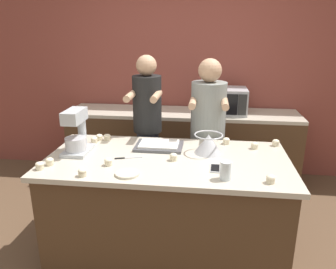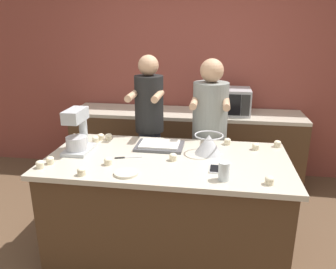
{
  "view_description": "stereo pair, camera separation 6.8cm",
  "coord_description": "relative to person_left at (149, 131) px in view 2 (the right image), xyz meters",
  "views": [
    {
      "loc": [
        0.31,
        -2.41,
        1.87
      ],
      "look_at": [
        0.0,
        0.05,
        1.06
      ],
      "focal_mm": 35.0,
      "sensor_mm": 36.0,
      "label": 1
    },
    {
      "loc": [
        0.38,
        -2.4,
        1.87
      ],
      "look_at": [
        0.0,
        0.05,
        1.06
      ],
      "focal_mm": 35.0,
      "sensor_mm": 36.0,
      "label": 2
    }
  ],
  "objects": [
    {
      "name": "island_counter",
      "position": [
        0.29,
        -0.68,
        -0.43
      ],
      "size": [
        1.93,
        0.98,
        0.88
      ],
      "color": "#4C331E",
      "rests_on": "ground_plane"
    },
    {
      "name": "cupcake_1",
      "position": [
        0.77,
        -0.29,
        0.04
      ],
      "size": [
        0.06,
        0.06,
        0.06
      ],
      "color": "beige",
      "rests_on": "island_counter"
    },
    {
      "name": "cupcake_12",
      "position": [
        1.0,
        -0.38,
        0.04
      ],
      "size": [
        0.06,
        0.06,
        0.06
      ],
      "color": "beige",
      "rests_on": "island_counter"
    },
    {
      "name": "cupcake_10",
      "position": [
        0.34,
        -0.73,
        0.04
      ],
      "size": [
        0.06,
        0.06,
        0.06
      ],
      "color": "beige",
      "rests_on": "island_counter"
    },
    {
      "name": "cupcake_6",
      "position": [
        -0.39,
        -0.33,
        0.04
      ],
      "size": [
        0.06,
        0.06,
        0.06
      ],
      "color": "beige",
      "rests_on": "island_counter"
    },
    {
      "name": "mixing_bowl",
      "position": [
        0.61,
        -0.53,
        0.09
      ],
      "size": [
        0.24,
        0.24,
        0.16
      ],
      "color": "#BCBCC1",
      "rests_on": "island_counter"
    },
    {
      "name": "microwave_oven",
      "position": [
        0.81,
        0.78,
        0.17
      ],
      "size": [
        0.47,
        0.4,
        0.3
      ],
      "color": "#B7B7BC",
      "rests_on": "back_counter"
    },
    {
      "name": "knife",
      "position": [
        -0.03,
        -0.73,
        0.01
      ],
      "size": [
        0.22,
        0.08,
        0.01
      ],
      "color": "#BCBCC1",
      "rests_on": "island_counter"
    },
    {
      "name": "small_plate",
      "position": [
        0.05,
        -1.03,
        0.02
      ],
      "size": [
        0.17,
        0.17,
        0.02
      ],
      "color": "beige",
      "rests_on": "island_counter"
    },
    {
      "name": "cupcake_3",
      "position": [
        -0.61,
        -1.02,
        0.04
      ],
      "size": [
        0.06,
        0.06,
        0.06
      ],
      "color": "beige",
      "rests_on": "island_counter"
    },
    {
      "name": "cupcake_4",
      "position": [
        -0.32,
        -0.32,
        0.04
      ],
      "size": [
        0.06,
        0.06,
        0.06
      ],
      "color": "beige",
      "rests_on": "island_counter"
    },
    {
      "name": "baking_tray",
      "position": [
        0.19,
        -0.45,
        0.02
      ],
      "size": [
        0.41,
        0.29,
        0.04
      ],
      "color": "#4C4C51",
      "rests_on": "island_counter"
    },
    {
      "name": "stand_mixer",
      "position": [
        -0.47,
        -0.65,
        0.17
      ],
      "size": [
        0.2,
        0.3,
        0.37
      ],
      "color": "#B2B7BC",
      "rests_on": "island_counter"
    },
    {
      "name": "cupcake_0",
      "position": [
        -0.14,
        -0.88,
        0.04
      ],
      "size": [
        0.06,
        0.06,
        0.06
      ],
      "color": "beige",
      "rests_on": "island_counter"
    },
    {
      "name": "ground_plane",
      "position": [
        0.29,
        -0.68,
        -0.87
      ],
      "size": [
        16.0,
        16.0,
        0.0
      ],
      "primitive_type": "plane",
      "color": "brown"
    },
    {
      "name": "back_wall",
      "position": [
        0.29,
        1.13,
        0.48
      ],
      "size": [
        10.0,
        0.06,
        2.7
      ],
      "color": "brown",
      "rests_on": "ground_plane"
    },
    {
      "name": "cupcake_9",
      "position": [
        -0.63,
        -0.38,
        0.04
      ],
      "size": [
        0.06,
        0.06,
        0.06
      ],
      "color": "beige",
      "rests_on": "island_counter"
    },
    {
      "name": "cell_phone",
      "position": [
        0.66,
        -0.85,
        0.01
      ],
      "size": [
        0.07,
        0.15,
        0.01
      ],
      "color": "silver",
      "rests_on": "island_counter"
    },
    {
      "name": "back_counter",
      "position": [
        0.29,
        0.78,
        -0.43
      ],
      "size": [
        2.8,
        0.6,
        0.89
      ],
      "color": "#4C331E",
      "rests_on": "ground_plane"
    },
    {
      "name": "person_left",
      "position": [
        0.0,
        0.0,
        0.0
      ],
      "size": [
        0.3,
        0.48,
        1.63
      ],
      "color": "#33384C",
      "rests_on": "ground_plane"
    },
    {
      "name": "person_right",
      "position": [
        0.6,
        0.0,
        -0.03
      ],
      "size": [
        0.35,
        0.51,
        1.6
      ],
      "color": "brown",
      "rests_on": "ground_plane"
    },
    {
      "name": "cupcake_2",
      "position": [
        -0.26,
        -1.09,
        0.04
      ],
      "size": [
        0.06,
        0.06,
        0.06
      ],
      "color": "beige",
      "rests_on": "island_counter"
    },
    {
      "name": "cupcake_11",
      "position": [
        -0.58,
        -0.93,
        0.04
      ],
      "size": [
        0.06,
        0.06,
        0.06
      ],
      "color": "beige",
      "rests_on": "island_counter"
    },
    {
      "name": "drinking_glass",
      "position": [
        0.73,
        -1.02,
        0.07
      ],
      "size": [
        0.08,
        0.08,
        0.13
      ],
      "color": "silver",
      "rests_on": "island_counter"
    },
    {
      "name": "cupcake_7",
      "position": [
        -0.41,
        -0.41,
        0.04
      ],
      "size": [
        0.06,
        0.06,
        0.06
      ],
      "color": "beige",
      "rests_on": "island_counter"
    },
    {
      "name": "cupcake_5",
      "position": [
        1.2,
        -0.29,
        0.04
      ],
      "size": [
        0.06,
        0.06,
        0.06
      ],
      "color": "beige",
      "rests_on": "island_counter"
    },
    {
      "name": "cupcake_8",
      "position": [
        1.03,
        -1.04,
        0.04
      ],
      "size": [
        0.06,
        0.06,
        0.06
      ],
      "color": "beige",
      "rests_on": "island_counter"
    }
  ]
}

